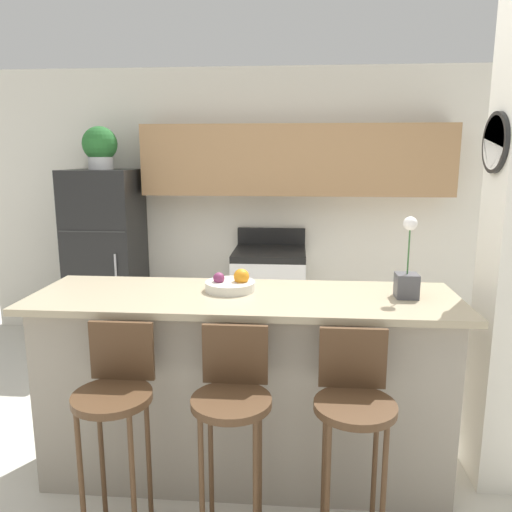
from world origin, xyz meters
TOP-DOWN VIEW (x-y plane):
  - ground_plane at (0.00, 0.00)m, footprint 14.00×14.00m
  - wall_back at (0.10, 2.19)m, footprint 5.60×0.38m
  - counter_bar at (0.00, 0.00)m, footprint 2.25×0.69m
  - refrigerator at (-1.49, 1.91)m, footprint 0.62×0.62m
  - stove_range at (0.03, 1.90)m, footprint 0.65×0.65m
  - bar_stool_left at (-0.53, -0.51)m, footprint 0.35×0.35m
  - bar_stool_mid at (0.00, -0.51)m, footprint 0.35×0.35m
  - bar_stool_right at (0.53, -0.51)m, footprint 0.35×0.35m
  - potted_plant_on_fridge at (-1.49, 1.91)m, footprint 0.31×0.31m
  - orchid_vase at (0.84, 0.02)m, footprint 0.11×0.11m
  - fruit_bowl at (-0.08, 0.08)m, footprint 0.27×0.27m
  - trash_bin at (-0.96, 1.71)m, footprint 0.28×0.28m

SIDE VIEW (x-z plane):
  - ground_plane at x=0.00m, z-range 0.00..0.00m
  - trash_bin at x=-0.96m, z-range 0.00..0.38m
  - stove_range at x=0.03m, z-range -0.07..1.00m
  - counter_bar at x=0.00m, z-range 0.00..1.03m
  - bar_stool_left at x=-0.53m, z-range 0.17..1.17m
  - bar_stool_mid at x=0.00m, z-range 0.17..1.17m
  - bar_stool_right at x=0.53m, z-range 0.17..1.17m
  - refrigerator at x=-1.49m, z-range 0.00..1.63m
  - fruit_bowl at x=-0.08m, z-range 1.00..1.12m
  - orchid_vase at x=0.84m, z-range 0.94..1.36m
  - wall_back at x=0.10m, z-range 0.17..2.72m
  - potted_plant_on_fridge at x=-1.49m, z-range 1.64..2.02m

